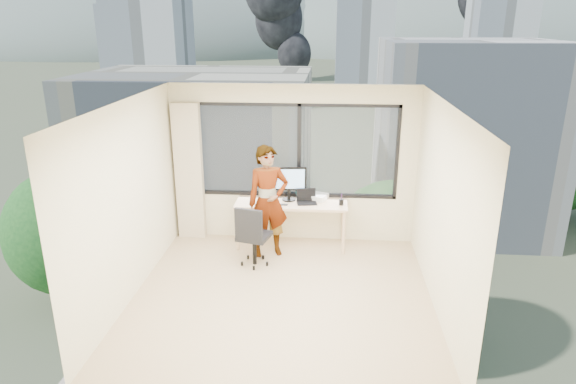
# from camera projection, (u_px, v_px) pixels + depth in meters

# --- Properties ---
(floor) EXTENTS (4.00, 4.00, 0.01)m
(floor) POSITION_uv_depth(u_px,v_px,m) (282.00, 296.00, 6.84)
(floor) COLOR tan
(floor) RESTS_ON ground
(ceiling) EXTENTS (4.00, 4.00, 0.01)m
(ceiling) POSITION_uv_depth(u_px,v_px,m) (281.00, 104.00, 6.00)
(ceiling) COLOR white
(ceiling) RESTS_ON ground
(wall_front) EXTENTS (4.00, 0.01, 2.60)m
(wall_front) POSITION_uv_depth(u_px,v_px,m) (260.00, 283.00, 4.54)
(wall_front) COLOR beige
(wall_front) RESTS_ON ground
(wall_left) EXTENTS (0.01, 4.00, 2.60)m
(wall_left) POSITION_uv_depth(u_px,v_px,m) (129.00, 202.00, 6.58)
(wall_left) COLOR beige
(wall_left) RESTS_ON ground
(wall_right) EXTENTS (0.01, 4.00, 2.60)m
(wall_right) POSITION_uv_depth(u_px,v_px,m) (442.00, 211.00, 6.27)
(wall_right) COLOR beige
(wall_right) RESTS_ON ground
(window_wall) EXTENTS (3.30, 0.16, 1.55)m
(window_wall) POSITION_uv_depth(u_px,v_px,m) (296.00, 151.00, 8.23)
(window_wall) COLOR black
(window_wall) RESTS_ON ground
(curtain) EXTENTS (0.45, 0.14, 2.30)m
(curtain) POSITION_uv_depth(u_px,v_px,m) (189.00, 172.00, 8.38)
(curtain) COLOR beige
(curtain) RESTS_ON floor
(desk) EXTENTS (1.80, 0.60, 0.75)m
(desk) POSITION_uv_depth(u_px,v_px,m) (291.00, 224.00, 8.29)
(desk) COLOR #CEAE8A
(desk) RESTS_ON floor
(chair) EXTENTS (0.61, 0.61, 0.98)m
(chair) POSITION_uv_depth(u_px,v_px,m) (254.00, 234.00, 7.59)
(chair) COLOR black
(chair) RESTS_ON floor
(person) EXTENTS (0.75, 0.62, 1.77)m
(person) POSITION_uv_depth(u_px,v_px,m) (268.00, 202.00, 7.81)
(person) COLOR #2D2D33
(person) RESTS_ON floor
(monitor) EXTENTS (0.57, 0.17, 0.57)m
(monitor) POSITION_uv_depth(u_px,v_px,m) (289.00, 183.00, 8.18)
(monitor) COLOR black
(monitor) RESTS_ON desk
(game_console) EXTENTS (0.43, 0.40, 0.08)m
(game_console) POSITION_uv_depth(u_px,v_px,m) (316.00, 196.00, 8.32)
(game_console) COLOR white
(game_console) RESTS_ON desk
(laptop) EXTENTS (0.36, 0.38, 0.20)m
(laptop) POSITION_uv_depth(u_px,v_px,m) (307.00, 197.00, 8.09)
(laptop) COLOR black
(laptop) RESTS_ON desk
(cellphone) EXTENTS (0.12, 0.06, 0.01)m
(cellphone) POSITION_uv_depth(u_px,v_px,m) (284.00, 205.00, 8.05)
(cellphone) COLOR black
(cellphone) RESTS_ON desk
(pen_cup) EXTENTS (0.09, 0.09, 0.09)m
(pen_cup) POSITION_uv_depth(u_px,v_px,m) (341.00, 202.00, 8.04)
(pen_cup) COLOR black
(pen_cup) RESTS_ON desk
(handbag) EXTENTS (0.26, 0.19, 0.18)m
(handbag) POSITION_uv_depth(u_px,v_px,m) (302.00, 193.00, 8.35)
(handbag) COLOR #0B4043
(handbag) RESTS_ON desk
(exterior_ground) EXTENTS (400.00, 400.00, 0.04)m
(exterior_ground) POSITION_uv_depth(u_px,v_px,m) (328.00, 95.00, 124.55)
(exterior_ground) COLOR #515B3D
(exterior_ground) RESTS_ON ground
(near_bldg_a) EXTENTS (16.00, 12.00, 14.00)m
(near_bldg_a) POSITION_uv_depth(u_px,v_px,m) (201.00, 168.00, 38.11)
(near_bldg_a) COLOR beige
(near_bldg_a) RESTS_ON exterior_ground
(near_bldg_b) EXTENTS (14.00, 13.00, 16.00)m
(near_bldg_b) POSITION_uv_depth(u_px,v_px,m) (462.00, 137.00, 43.67)
(near_bldg_b) COLOR white
(near_bldg_b) RESTS_ON exterior_ground
(far_tower_a) EXTENTS (14.00, 14.00, 28.00)m
(far_tower_a) POSITION_uv_depth(u_px,v_px,m) (150.00, 39.00, 99.23)
(far_tower_a) COLOR silver
(far_tower_a) RESTS_ON exterior_ground
(far_tower_b) EXTENTS (13.00, 13.00, 30.00)m
(far_tower_b) POSITION_uv_depth(u_px,v_px,m) (364.00, 31.00, 119.09)
(far_tower_b) COLOR silver
(far_tower_b) RESTS_ON exterior_ground
(far_tower_c) EXTENTS (15.00, 15.00, 26.00)m
(far_tower_c) POSITION_uv_depth(u_px,v_px,m) (498.00, 38.00, 135.68)
(far_tower_c) COLOR silver
(far_tower_c) RESTS_ON exterior_ground
(far_tower_d) EXTENTS (16.00, 14.00, 22.00)m
(far_tower_d) POSITION_uv_depth(u_px,v_px,m) (133.00, 43.00, 154.05)
(far_tower_d) COLOR silver
(far_tower_d) RESTS_ON exterior_ground
(hill_a) EXTENTS (288.00, 216.00, 90.00)m
(hill_a) POSITION_uv_depth(u_px,v_px,m) (142.00, 49.00, 322.71)
(hill_a) COLOR slate
(hill_a) RESTS_ON exterior_ground
(hill_b) EXTENTS (300.00, 220.00, 96.00)m
(hill_b) POSITION_uv_depth(u_px,v_px,m) (497.00, 51.00, 305.32)
(hill_b) COLOR slate
(hill_b) RESTS_ON exterior_ground
(tree_a) EXTENTS (7.00, 7.00, 8.00)m
(tree_a) POSITION_uv_depth(u_px,v_px,m) (64.00, 245.00, 32.08)
(tree_a) COLOR #1C551F
(tree_a) RESTS_ON exterior_ground
(tree_b) EXTENTS (7.60, 7.60, 9.00)m
(tree_b) POSITION_uv_depth(u_px,v_px,m) (391.00, 282.00, 26.57)
(tree_b) COLOR #1C551F
(tree_b) RESTS_ON exterior_ground
(tree_c) EXTENTS (8.40, 8.40, 10.00)m
(tree_c) POSITION_uv_depth(u_px,v_px,m) (566.00, 166.00, 45.74)
(tree_c) COLOR #1C551F
(tree_c) RESTS_ON exterior_ground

